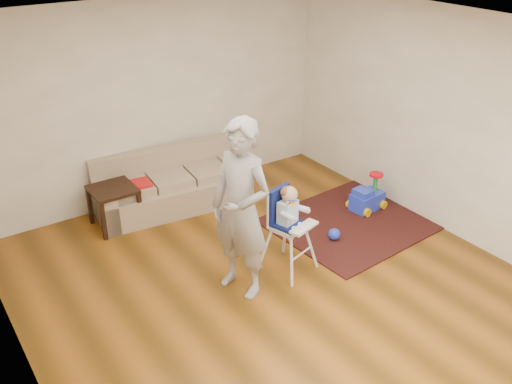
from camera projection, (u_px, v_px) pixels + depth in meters
ground at (277, 289)px, 6.12m from camera, size 5.50×5.50×0.00m
room_envelope at (249, 109)px, 5.65m from camera, size 5.04×5.52×2.72m
sofa at (170, 182)px, 7.59m from camera, size 2.03×1.00×0.76m
side_table at (115, 207)px, 7.19m from camera, size 0.54×0.54×0.54m
area_rug at (359, 219)px, 7.44m from camera, size 2.34×1.83×0.02m
ride_on_toy at (368, 192)px, 7.58m from camera, size 0.47×0.36×0.48m
toy_ball at (334, 234)px, 6.95m from camera, size 0.15×0.15×0.15m
high_chair at (288, 230)px, 6.23m from camera, size 0.60×0.60×1.04m
adult at (241, 210)px, 5.71m from camera, size 0.65×0.81×1.92m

